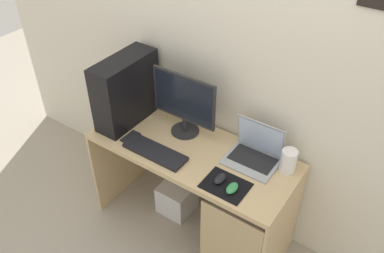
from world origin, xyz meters
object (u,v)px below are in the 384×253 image
pc_tower (126,90)px  mouse_right (232,188)px  monitor (184,103)px  mouse_left (220,179)px  speaker (289,161)px  cell_phone (131,137)px  subwoofer (177,198)px  keyboard (155,152)px  laptop (255,153)px

pc_tower → mouse_right: (0.93, -0.19, -0.21)m
monitor → mouse_left: size_ratio=4.78×
speaker → cell_phone: 1.01m
monitor → cell_phone: bearing=-135.7°
subwoofer → mouse_right: bearing=-22.6°
keyboard → subwoofer: size_ratio=1.75×
mouse_left → monitor: bearing=149.2°
keyboard → mouse_right: (0.56, -0.01, 0.01)m
laptop → mouse_right: (0.02, -0.31, -0.03)m
subwoofer → monitor: bearing=44.4°
subwoofer → cell_phone: bearing=-135.8°
mouse_left → mouse_right: bearing=-14.7°
pc_tower → monitor: pc_tower is taller
mouse_left → subwoofer: (-0.48, 0.21, -0.65)m
pc_tower → laptop: size_ratio=1.52×
cell_phone → subwoofer: bearing=44.2°
mouse_left → subwoofer: size_ratio=0.40×
laptop → keyboard: bearing=-150.3°
keyboard → laptop: bearing=29.7°
monitor → keyboard: size_ratio=1.09×
mouse_right → subwoofer: (-0.57, 0.24, -0.65)m
laptop → monitor: bearing=-177.1°
pc_tower → monitor: size_ratio=1.04×
pc_tower → speaker: size_ratio=3.25×
speaker → cell_phone: speaker is taller
monitor → keyboard: (-0.03, -0.28, -0.22)m
monitor → subwoofer: monitor is taller
monitor → mouse_left: 0.55m
mouse_right → cell_phone: 0.78m
laptop → mouse_right: 0.31m
pc_tower → cell_phone: 0.31m
mouse_left → laptop: bearing=75.8°
mouse_right → cell_phone: bearing=177.5°
pc_tower → subwoofer: size_ratio=1.99×
mouse_left → mouse_right: size_ratio=1.00×
speaker → mouse_left: speaker is taller
pc_tower → laptop: pc_tower is taller
speaker → mouse_left: 0.42m
mouse_right → laptop: bearing=94.3°
laptop → keyboard: size_ratio=0.75×
monitor → mouse_right: bearing=-28.2°
monitor → speaker: (0.71, 0.05, -0.16)m
laptop → mouse_left: bearing=-104.2°
speaker → cell_phone: size_ratio=1.13×
monitor → speaker: monitor is taller
monitor → mouse_left: monitor is taller
monitor → keyboard: monitor is taller
monitor → cell_phone: (-0.26, -0.25, -0.23)m
mouse_left → mouse_right: same height
keyboard → cell_phone: 0.23m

